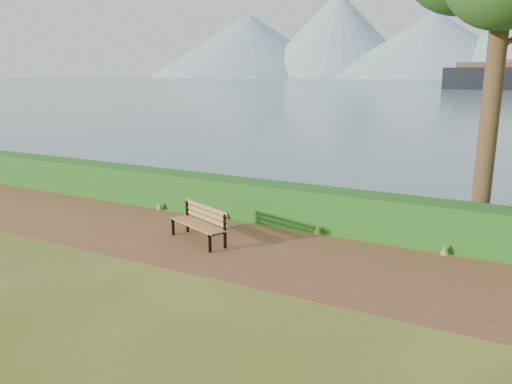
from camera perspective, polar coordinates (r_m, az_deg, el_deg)
The scene contains 5 objects.
ground at distance 11.10m, azimuth -4.64°, elevation -6.60°, with size 140.00×140.00×0.00m, color #445016.
path at distance 11.33m, azimuth -3.82°, elevation -6.12°, with size 40.00×3.40×0.01m, color brown.
hedge at distance 13.11m, azimuth 1.45°, elevation -1.12°, with size 32.00×0.85×1.00m, color #164D16.
mountains at distance 415.75m, azimuth 27.03°, elevation 15.31°, with size 585.00×190.00×70.00m.
bench at distance 11.54m, azimuth -6.32°, elevation -3.34°, with size 1.71×1.06×0.83m.
Camera 1 is at (5.68, -8.75, 3.79)m, focal length 35.00 mm.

